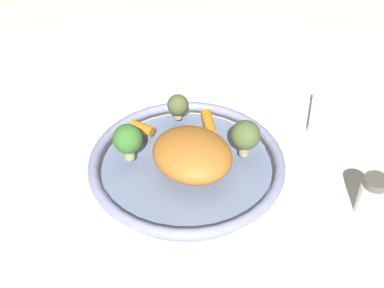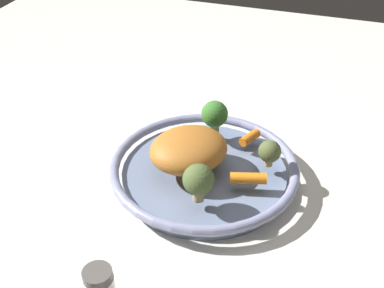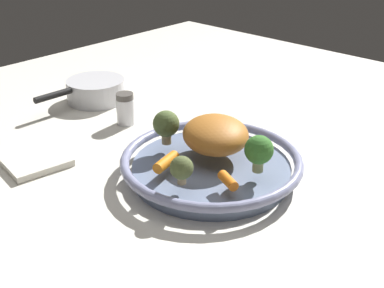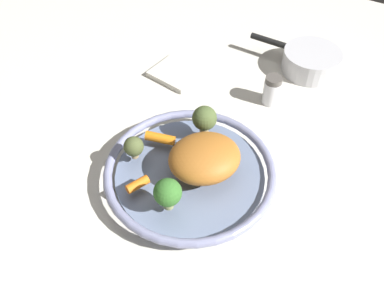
{
  "view_description": "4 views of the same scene",
  "coord_description": "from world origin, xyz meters",
  "views": [
    {
      "loc": [
        -0.08,
        0.64,
        0.63
      ],
      "look_at": [
        -0.01,
        -0.01,
        0.06
      ],
      "focal_mm": 46.52,
      "sensor_mm": 36.0,
      "label": 1
    },
    {
      "loc": [
        -0.68,
        -0.21,
        0.59
      ],
      "look_at": [
        0.0,
        0.03,
        0.08
      ],
      "focal_mm": 46.15,
      "sensor_mm": 36.0,
      "label": 2
    },
    {
      "loc": [
        0.54,
        -0.64,
        0.49
      ],
      "look_at": [
        -0.03,
        -0.02,
        0.07
      ],
      "focal_mm": 47.2,
      "sensor_mm": 36.0,
      "label": 3
    },
    {
      "loc": [
        0.46,
        0.26,
        0.69
      ],
      "look_at": [
        -0.03,
        -0.01,
        0.08
      ],
      "focal_mm": 39.32,
      "sensor_mm": 36.0,
      "label": 4
    }
  ],
  "objects": [
    {
      "name": "baby_carrot_back",
      "position": [
        0.09,
        -0.06,
        0.05
      ],
      "size": [
        0.05,
        0.04,
        0.02
      ],
      "primitive_type": "cylinder",
      "rotation": [
        1.58,
        0.0,
        4.29
      ],
      "color": "orange",
      "rests_on": "serving_bowl"
    },
    {
      "name": "broccoli_floret_large",
      "position": [
        -0.1,
        -0.02,
        0.09
      ],
      "size": [
        0.05,
        0.05,
        0.07
      ],
      "color": "tan",
      "rests_on": "serving_bowl"
    },
    {
      "name": "broccoli_floret_mid",
      "position": [
        0.1,
        0.01,
        0.09
      ],
      "size": [
        0.05,
        0.05,
        0.07
      ],
      "color": "#9AA666",
      "rests_on": "serving_bowl"
    },
    {
      "name": "saucepan",
      "position": [
        -0.48,
        0.09,
        0.03
      ],
      "size": [
        0.15,
        0.25,
        0.06
      ],
      "color": "silver",
      "rests_on": "ground_plane"
    },
    {
      "name": "roast_chicken_piece",
      "position": [
        -0.01,
        0.03,
        0.08
      ],
      "size": [
        0.19,
        0.19,
        0.06
      ],
      "primitive_type": "ellipsoid",
      "rotation": [
        0.0,
        0.0,
        2.45
      ],
      "color": "#B26927",
      "rests_on": "serving_bowl"
    },
    {
      "name": "baby_carrot_left",
      "position": [
        -0.03,
        -0.09,
        0.06
      ],
      "size": [
        0.04,
        0.07,
        0.02
      ],
      "primitive_type": "cylinder",
      "rotation": [
        1.6,
        0.0,
        3.4
      ],
      "color": "orange",
      "rests_on": "serving_bowl"
    },
    {
      "name": "dish_towel",
      "position": [
        -0.29,
        -0.2,
        0.01
      ],
      "size": [
        0.13,
        0.13,
        0.01
      ],
      "primitive_type": "cube",
      "rotation": [
        0.0,
        0.0,
        -0.15
      ],
      "color": "silver",
      "rests_on": "ground_plane"
    },
    {
      "name": "broccoli_floret_edge",
      "position": [
        0.03,
        -0.11,
        0.07
      ],
      "size": [
        0.04,
        0.04,
        0.05
      ],
      "color": "tan",
      "rests_on": "serving_bowl"
    },
    {
      "name": "salt_shaker",
      "position": [
        -0.31,
        0.05,
        0.04
      ],
      "size": [
        0.04,
        0.04,
        0.08
      ],
      "color": "white",
      "rests_on": "ground_plane"
    },
    {
      "name": "serving_bowl",
      "position": [
        0.0,
        0.0,
        0.02
      ],
      "size": [
        0.35,
        0.35,
        0.05
      ],
      "color": "slate",
      "rests_on": "ground_plane"
    },
    {
      "name": "ground_plane",
      "position": [
        0.0,
        0.0,
        0.0
      ],
      "size": [
        1.86,
        1.86,
        0.0
      ],
      "primitive_type": "plane",
      "color": "silver"
    }
  ]
}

